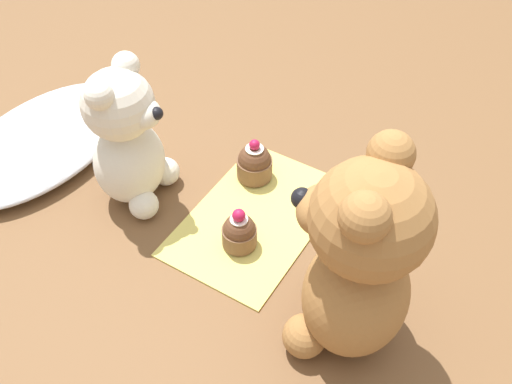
{
  "coord_description": "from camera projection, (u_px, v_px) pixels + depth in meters",
  "views": [
    {
      "loc": [
        -0.5,
        -0.31,
        0.67
      ],
      "look_at": [
        0.0,
        0.0,
        0.06
      ],
      "focal_mm": 42.0,
      "sensor_mm": 36.0,
      "label": 1
    }
  ],
  "objects": [
    {
      "name": "teddy_bear_tan",
      "position": [
        358.0,
        261.0,
        0.66
      ],
      "size": [
        0.16,
        0.16,
        0.29
      ],
      "rotation": [
        0.0,
        0.0,
        3.28
      ],
      "color": "#A3703D",
      "rests_on": "ground_plane"
    },
    {
      "name": "teddy_bear_cream",
      "position": [
        127.0,
        140.0,
        0.84
      ],
      "size": [
        0.13,
        0.13,
        0.23
      ],
      "rotation": [
        0.0,
        0.0,
        0.21
      ],
      "color": "silver",
      "rests_on": "ground_plane"
    },
    {
      "name": "ground_plane",
      "position": [
        256.0,
        218.0,
        0.89
      ],
      "size": [
        4.0,
        4.0,
        0.0
      ],
      "primitive_type": "plane",
      "color": "brown"
    },
    {
      "name": "cupcake_near_tan_bear",
      "position": [
        239.0,
        232.0,
        0.83
      ],
      "size": [
        0.05,
        0.05,
        0.07
      ],
      "color": "brown",
      "rests_on": "knitted_placemat"
    },
    {
      "name": "tulle_cloth",
      "position": [
        43.0,
        141.0,
        0.98
      ],
      "size": [
        0.35,
        0.21,
        0.04
      ],
      "primitive_type": "ellipsoid",
      "color": "silver",
      "rests_on": "ground_plane"
    },
    {
      "name": "cupcake_near_cream_bear",
      "position": [
        255.0,
        163.0,
        0.92
      ],
      "size": [
        0.06,
        0.06,
        0.07
      ],
      "color": "brown",
      "rests_on": "knitted_placemat"
    },
    {
      "name": "knitted_placemat",
      "position": [
        256.0,
        217.0,
        0.88
      ],
      "size": [
        0.27,
        0.18,
        0.01
      ],
      "primitive_type": "cube",
      "color": "#E0D166",
      "rests_on": "ground_plane"
    }
  ]
}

